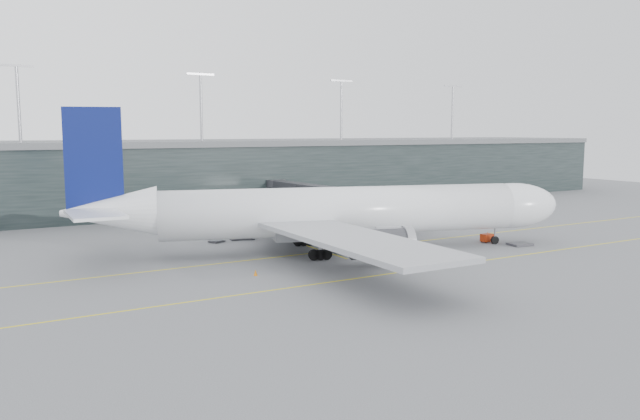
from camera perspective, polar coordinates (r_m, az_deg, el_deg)
ground at (r=91.37m, az=-3.50°, el=-3.71°), size 320.00×320.00×0.00m
taxiline_a at (r=87.87m, az=-2.34°, el=-4.14°), size 160.00×0.25×0.02m
taxiline_b at (r=74.39m, az=3.42°, el=-6.25°), size 160.00×0.25×0.02m
taxiline_lead_main at (r=111.30m, az=-5.79°, el=-1.75°), size 0.25×60.00×0.02m
terminal at (r=144.31m, az=-13.87°, el=3.17°), size 240.00×36.00×29.00m
main_aircraft at (r=89.69m, az=1.66°, el=-0.20°), size 71.55×65.79×20.44m
jet_bridge at (r=122.28m, az=0.21°, el=1.54°), size 8.97×45.46×6.93m
gse_cart at (r=101.21m, az=15.02°, el=-2.45°), size 2.03×1.40×1.32m
baggage_dolly at (r=99.95m, az=17.81°, el=-2.98°), size 3.57×3.01×0.33m
uld_a at (r=98.91m, az=-9.44°, el=-2.33°), size 2.76×2.54×2.03m
uld_b at (r=100.54m, az=-7.63°, el=-2.17°), size 2.25×1.87×1.91m
uld_c at (r=100.75m, az=-6.52°, el=-2.21°), size 2.22×1.99×1.68m
cone_nose at (r=107.70m, az=15.07°, el=-2.10°), size 0.42×0.42×0.66m
cone_wing_stbd at (r=80.34m, az=10.33°, el=-5.10°), size 0.42×0.42×0.66m
cone_wing_port at (r=105.46m, az=-2.26°, el=-2.03°), size 0.44×0.44×0.70m
cone_tail at (r=75.89m, az=-5.91°, el=-5.72°), size 0.47×0.47×0.75m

